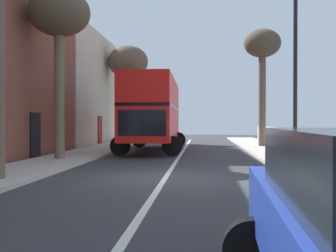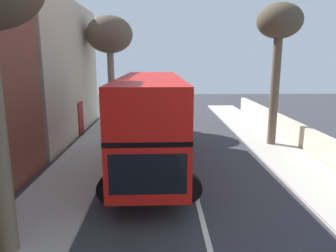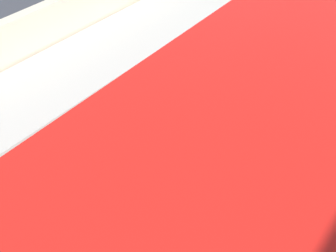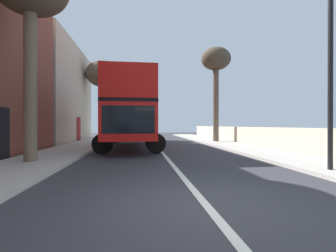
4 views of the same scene
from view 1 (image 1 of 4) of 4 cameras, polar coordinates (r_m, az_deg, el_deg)
ground_plane at (r=12.52m, az=-0.37°, el=-7.13°), size 84.00×84.00×0.00m
road_centre_line at (r=12.52m, az=-0.37°, el=-7.11°), size 0.16×54.00×0.01m
sidewalk_left at (r=13.83m, az=-21.17°, el=-6.18°), size 2.60×60.00×0.12m
sidewalk_right at (r=13.03m, az=21.77°, el=-6.60°), size 2.60×60.00×0.12m
double_decker_bus at (r=23.93m, az=-2.03°, el=2.18°), size 3.68×10.36×4.06m
street_tree_left_0 at (r=33.80m, az=-5.50°, el=8.47°), size 3.21×3.21×7.66m
street_tree_left_4 at (r=19.02m, az=-14.66°, el=14.07°), size 2.65×2.65×7.26m
street_tree_right_5 at (r=27.98m, az=12.77°, el=10.18°), size 2.37×2.37×7.56m
lamppost_right at (r=15.18m, az=17.02°, el=8.61°), size 0.32×0.32×6.31m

